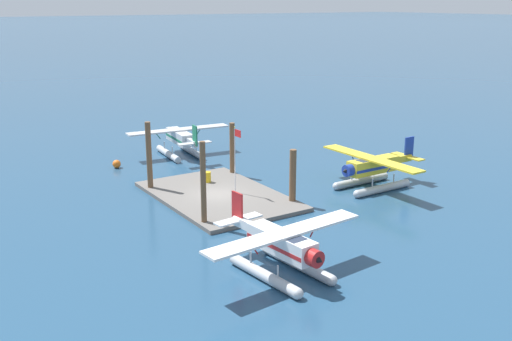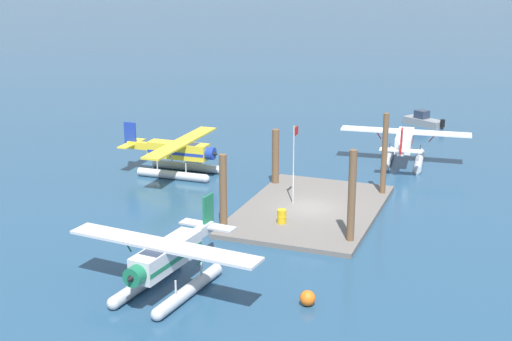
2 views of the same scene
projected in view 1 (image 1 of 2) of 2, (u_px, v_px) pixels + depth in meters
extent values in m
plane|color=navy|center=(218.00, 198.00, 47.60)|extent=(1200.00, 1200.00, 0.00)
cube|color=#66605B|center=(218.00, 196.00, 47.56)|extent=(13.30, 8.68, 0.30)
cylinder|color=brown|center=(149.00, 157.00, 48.59)|extent=(0.45, 0.45, 5.74)
cylinder|color=brown|center=(203.00, 184.00, 40.87)|extent=(0.39, 0.39, 5.99)
cylinder|color=brown|center=(232.00, 149.00, 53.03)|extent=(0.46, 0.46, 4.77)
cylinder|color=brown|center=(293.00, 177.00, 45.50)|extent=(0.52, 0.52, 4.30)
cylinder|color=silver|center=(235.00, 161.00, 47.20)|extent=(0.08, 0.08, 5.25)
cube|color=red|center=(238.00, 133.00, 46.22)|extent=(0.90, 0.03, 0.56)
sphere|color=gold|center=(235.00, 127.00, 46.47)|extent=(0.10, 0.10, 0.10)
cylinder|color=gold|center=(207.00, 177.00, 50.58)|extent=(0.58, 0.58, 0.88)
torus|color=gold|center=(207.00, 177.00, 50.58)|extent=(0.62, 0.62, 0.04)
sphere|color=orange|center=(117.00, 164.00, 55.97)|extent=(0.76, 0.76, 0.76)
cylinder|color=#B7BABF|center=(383.00, 188.00, 48.97)|extent=(0.72, 5.61, 0.64)
sphere|color=#B7BABF|center=(357.00, 194.00, 47.48)|extent=(0.64, 0.64, 0.64)
cylinder|color=#B7BABF|center=(362.00, 181.00, 50.97)|extent=(0.72, 5.61, 0.64)
sphere|color=#B7BABF|center=(336.00, 186.00, 49.48)|extent=(0.64, 0.64, 0.64)
cylinder|color=#B7BABF|center=(373.00, 183.00, 48.15)|extent=(0.10, 0.10, 0.70)
cylinder|color=#B7BABF|center=(394.00, 178.00, 49.42)|extent=(0.10, 0.10, 0.70)
cylinder|color=#B7BABF|center=(351.00, 175.00, 50.15)|extent=(0.10, 0.10, 0.70)
cylinder|color=#B7BABF|center=(372.00, 171.00, 51.43)|extent=(0.10, 0.10, 0.70)
cube|color=yellow|center=(373.00, 166.00, 49.53)|extent=(1.31, 4.82, 1.20)
cube|color=#1E389E|center=(373.00, 167.00, 49.56)|extent=(1.33, 4.72, 0.24)
cube|color=#283347|center=(364.00, 164.00, 48.86)|extent=(1.07, 1.11, 0.56)
cube|color=yellow|center=(371.00, 158.00, 49.19)|extent=(10.42, 1.54, 0.14)
cylinder|color=#1E389E|center=(390.00, 168.00, 47.51)|extent=(0.62, 0.09, 0.84)
cylinder|color=#1E389E|center=(352.00, 157.00, 51.04)|extent=(0.62, 0.09, 0.84)
cylinder|color=#1E389E|center=(348.00, 171.00, 48.09)|extent=(0.97, 0.61, 0.96)
cone|color=black|center=(344.00, 171.00, 47.85)|extent=(0.36, 0.35, 0.36)
cube|color=yellow|center=(401.00, 159.00, 51.23)|extent=(0.47, 2.21, 0.56)
cube|color=#1E389E|center=(409.00, 148.00, 51.48)|extent=(0.13, 1.00, 1.90)
cube|color=yellow|center=(408.00, 156.00, 51.63)|extent=(3.21, 0.84, 0.10)
cylinder|color=#B7BABF|center=(168.00, 154.00, 59.89)|extent=(5.64, 1.18, 0.64)
sphere|color=#B7BABF|center=(159.00, 148.00, 62.28)|extent=(0.64, 0.64, 0.64)
cylinder|color=#B7BABF|center=(192.00, 151.00, 60.98)|extent=(5.64, 1.18, 0.64)
sphere|color=#B7BABF|center=(182.00, 146.00, 63.38)|extent=(0.64, 0.64, 0.64)
cylinder|color=#B7BABF|center=(164.00, 145.00, 60.73)|extent=(0.10, 0.10, 0.70)
cylinder|color=#B7BABF|center=(172.00, 150.00, 58.68)|extent=(0.10, 0.10, 0.70)
cylinder|color=#B7BABF|center=(187.00, 142.00, 61.83)|extent=(0.10, 0.10, 0.70)
cylinder|color=#B7BABF|center=(196.00, 147.00, 59.78)|extent=(0.10, 0.10, 0.70)
cube|color=silver|center=(180.00, 137.00, 59.99)|extent=(4.90, 1.70, 1.20)
cube|color=#196B47|center=(180.00, 138.00, 60.02)|extent=(4.80, 1.71, 0.24)
cube|color=#283347|center=(176.00, 132.00, 60.83)|extent=(1.20, 1.16, 0.56)
cube|color=silver|center=(178.00, 130.00, 60.07)|extent=(2.40, 10.49, 0.14)
cylinder|color=#196B47|center=(157.00, 135.00, 59.19)|extent=(0.14, 0.63, 0.84)
cylinder|color=#196B47|center=(199.00, 131.00, 61.13)|extent=(0.14, 0.63, 0.84)
cylinder|color=#196B47|center=(171.00, 132.00, 62.31)|extent=(0.69, 1.01, 0.96)
cone|color=black|center=(169.00, 131.00, 62.69)|extent=(0.38, 0.39, 0.36)
cube|color=silver|center=(192.00, 142.00, 57.19)|extent=(2.23, 0.65, 0.56)
cube|color=#196B47|center=(195.00, 135.00, 56.18)|extent=(1.01, 0.22, 1.90)
cube|color=silver|center=(195.00, 143.00, 56.47)|extent=(1.11, 3.26, 0.10)
cylinder|color=#B7BABF|center=(297.00, 263.00, 34.94)|extent=(5.64, 1.16, 0.64)
sphere|color=#B7BABF|center=(332.00, 280.00, 32.82)|extent=(0.64, 0.64, 0.64)
cylinder|color=#B7BABF|center=(264.00, 275.00, 33.46)|extent=(5.64, 1.16, 0.64)
sphere|color=#B7BABF|center=(298.00, 294.00, 31.34)|extent=(0.64, 0.64, 0.64)
cylinder|color=#B7BABF|center=(312.00, 259.00, 33.85)|extent=(0.10, 0.10, 0.70)
cylinder|color=#B7BABF|center=(284.00, 246.00, 35.67)|extent=(0.10, 0.10, 0.70)
cylinder|color=#B7BABF|center=(278.00, 271.00, 32.36)|extent=(0.10, 0.10, 0.70)
cylinder|color=#B7BABF|center=(251.00, 257.00, 34.18)|extent=(0.10, 0.10, 0.70)
cube|color=white|center=(281.00, 243.00, 33.76)|extent=(4.89, 1.68, 1.20)
cube|color=#B21E1E|center=(281.00, 244.00, 33.78)|extent=(4.80, 1.69, 0.24)
cube|color=#283347|center=(294.00, 243.00, 32.85)|extent=(1.19, 1.15, 0.56)
cube|color=white|center=(285.00, 233.00, 33.35)|extent=(2.37, 10.49, 0.14)
cylinder|color=#B21E1E|center=(314.00, 230.00, 34.75)|extent=(0.14, 0.63, 0.84)
cylinder|color=#B21E1E|center=(254.00, 248.00, 32.13)|extent=(0.14, 0.63, 0.84)
cylinder|color=#B21E1E|center=(314.00, 258.00, 31.71)|extent=(0.69, 1.01, 0.96)
cone|color=black|center=(320.00, 261.00, 31.37)|extent=(0.38, 0.39, 0.36)
cube|color=white|center=(246.00, 225.00, 36.19)|extent=(2.23, 0.64, 0.56)
cube|color=#B21E1E|center=(237.00, 207.00, 36.64)|extent=(1.01, 0.21, 1.90)
cube|color=white|center=(238.00, 219.00, 36.77)|extent=(1.10, 3.26, 0.10)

